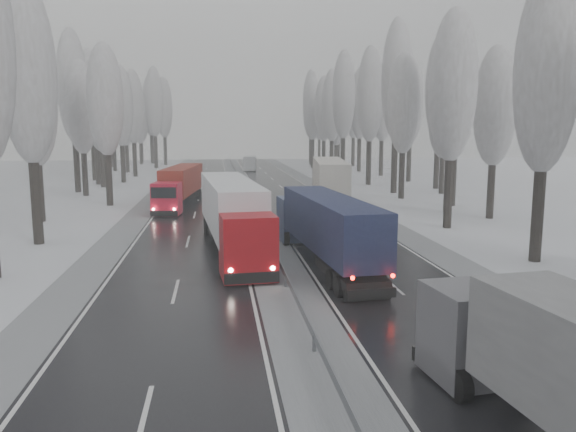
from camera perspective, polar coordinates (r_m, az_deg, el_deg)
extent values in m
plane|color=silver|center=(16.33, 5.21, -18.93)|extent=(260.00, 260.00, 0.00)
cube|color=black|center=(45.53, 3.56, -0.79)|extent=(7.50, 200.00, 0.03)
cube|color=black|center=(44.79, -9.75, -1.06)|extent=(7.50, 200.00, 0.03)
cube|color=#919498|center=(44.85, -3.04, -0.92)|extent=(3.00, 200.00, 0.04)
cube|color=#919498|center=(46.70, 9.54, -0.64)|extent=(2.40, 200.00, 0.04)
cube|color=#919498|center=(45.28, -16.02, -1.16)|extent=(2.40, 200.00, 0.04)
cube|color=slate|center=(44.76, -3.05, -0.19)|extent=(0.06, 200.00, 0.32)
cube|color=slate|center=(42.84, -2.85, -1.00)|extent=(0.12, 0.12, 0.60)
cube|color=slate|center=(74.52, -4.75, 3.16)|extent=(0.12, 0.12, 0.60)
cylinder|color=black|center=(35.23, 24.02, 0.23)|extent=(0.68, 0.68, 5.60)
ellipsoid|color=gray|center=(35.05, 24.86, 13.28)|extent=(3.60, 3.60, 11.45)
cylinder|color=black|center=(45.03, 15.98, 2.37)|extent=(0.68, 0.68, 5.62)
ellipsoid|color=gray|center=(44.90, 16.42, 12.61)|extent=(3.60, 3.60, 11.48)
cylinder|color=black|center=(51.01, 19.91, 2.52)|extent=(0.64, 0.64, 4.94)
ellipsoid|color=gray|center=(50.79, 20.33, 10.45)|extent=(3.60, 3.60, 10.09)
cylinder|color=black|center=(53.82, 15.91, 3.22)|extent=(0.66, 0.66, 5.32)
ellipsoid|color=gray|center=(53.66, 16.25, 11.33)|extent=(3.60, 3.60, 10.88)
cylinder|color=black|center=(58.31, 16.41, 4.09)|extent=(0.72, 0.72, 6.31)
ellipsoid|color=gray|center=(58.33, 16.80, 12.95)|extent=(3.60, 3.60, 12.90)
cylinder|color=black|center=(63.22, 11.47, 4.18)|extent=(0.67, 0.67, 5.38)
ellipsoid|color=gray|center=(63.09, 11.69, 11.15)|extent=(3.60, 3.60, 10.98)
cylinder|color=black|center=(69.20, 15.35, 4.11)|extent=(0.62, 0.62, 4.59)
ellipsoid|color=gray|center=(69.00, 15.58, 9.55)|extent=(3.60, 3.60, 9.39)
cylinder|color=black|center=(68.57, 10.74, 5.21)|extent=(0.76, 0.76, 6.95)
ellipsoid|color=gray|center=(68.69, 10.98, 13.50)|extent=(3.60, 3.60, 14.19)
cylinder|color=black|center=(74.70, 14.86, 5.22)|extent=(0.74, 0.74, 6.59)
ellipsoid|color=gray|center=(74.75, 15.16, 12.44)|extent=(3.60, 3.60, 13.46)
cylinder|color=black|center=(78.30, 8.19, 5.49)|extent=(0.72, 0.72, 6.37)
ellipsoid|color=gray|center=(78.32, 8.34, 12.15)|extent=(3.60, 3.60, 13.01)
cylinder|color=black|center=(84.26, 12.18, 5.48)|extent=(0.70, 0.70, 5.97)
ellipsoid|color=gray|center=(84.22, 12.37, 11.28)|extent=(3.60, 3.60, 12.20)
cylinder|color=black|center=(88.34, 5.58, 6.00)|extent=(0.74, 0.74, 6.65)
ellipsoid|color=gray|center=(88.40, 5.67, 12.16)|extent=(3.60, 3.60, 13.59)
cylinder|color=black|center=(94.09, 9.44, 5.93)|extent=(0.71, 0.71, 6.14)
ellipsoid|color=gray|center=(94.08, 9.58, 11.27)|extent=(3.60, 3.60, 12.54)
cylinder|color=black|center=(97.92, 4.44, 6.11)|extent=(0.71, 0.71, 6.05)
ellipsoid|color=gray|center=(97.90, 4.50, 11.17)|extent=(3.60, 3.60, 12.37)
cylinder|color=black|center=(103.14, 7.23, 6.27)|extent=(0.72, 0.72, 6.30)
ellipsoid|color=gray|center=(103.15, 7.33, 11.27)|extent=(3.60, 3.60, 12.87)
cylinder|color=black|center=(105.30, 3.65, 6.26)|extent=(0.70, 0.70, 5.88)
ellipsoid|color=gray|center=(105.26, 3.69, 10.83)|extent=(3.60, 3.60, 12.00)
cylinder|color=black|center=(109.86, 4.87, 6.08)|extent=(0.64, 0.64, 4.86)
ellipsoid|color=gray|center=(109.75, 4.91, 9.70)|extent=(3.60, 3.60, 9.92)
cylinder|color=black|center=(112.12, 2.51, 6.45)|extent=(0.70, 0.70, 5.98)
ellipsoid|color=gray|center=(112.09, 2.54, 10.81)|extent=(3.60, 3.60, 12.21)
cylinder|color=black|center=(117.91, 6.62, 6.56)|extent=(0.71, 0.71, 6.19)
ellipsoid|color=gray|center=(117.90, 6.70, 10.86)|extent=(3.60, 3.60, 12.64)
cylinder|color=black|center=(122.02, 2.33, 6.85)|extent=(0.75, 0.75, 6.86)
ellipsoid|color=gray|center=(122.08, 2.36, 11.45)|extent=(3.60, 3.60, 14.01)
cylinder|color=black|center=(127.29, 5.15, 6.60)|extent=(0.68, 0.68, 5.55)
ellipsoid|color=gray|center=(127.24, 5.20, 10.17)|extent=(3.60, 3.60, 11.33)
cylinder|color=black|center=(132.72, 2.29, 6.84)|extent=(0.71, 0.71, 6.09)
ellipsoid|color=gray|center=(132.71, 2.32, 10.60)|extent=(3.60, 3.60, 12.45)
cylinder|color=black|center=(137.16, 3.18, 6.77)|extent=(0.67, 0.67, 5.49)
ellipsoid|color=gray|center=(137.11, 3.21, 10.04)|extent=(3.60, 3.60, 11.21)
cylinder|color=black|center=(40.73, -24.21, 1.44)|extent=(0.69, 0.69, 5.83)
ellipsoid|color=gray|center=(40.62, -24.97, 13.18)|extent=(3.60, 3.60, 11.92)
cylinder|color=black|center=(50.69, -23.89, 2.31)|extent=(0.65, 0.65, 5.03)
ellipsoid|color=gray|center=(50.48, -24.41, 10.43)|extent=(3.60, 3.60, 10.28)
cylinder|color=black|center=(59.01, -17.74, 3.65)|extent=(0.67, 0.67, 5.44)
ellipsoid|color=gray|center=(58.88, -18.10, 11.20)|extent=(3.60, 3.60, 11.11)
cylinder|color=black|center=(64.75, -24.01, 3.86)|extent=(0.69, 0.69, 5.72)
ellipsoid|color=gray|center=(64.67, -24.47, 11.09)|extent=(3.60, 3.60, 11.69)
cylinder|color=black|center=(68.67, -19.94, 4.12)|extent=(0.66, 0.66, 5.23)
ellipsoid|color=gray|center=(68.53, -20.27, 10.35)|extent=(3.60, 3.60, 10.68)
cylinder|color=black|center=(72.91, -20.66, 4.87)|extent=(0.74, 0.74, 6.60)
ellipsoid|color=gray|center=(72.97, -21.07, 12.28)|extent=(3.60, 3.60, 13.49)
cylinder|color=black|center=(78.05, -18.33, 4.68)|extent=(0.65, 0.65, 5.16)
ellipsoid|color=gray|center=(77.93, -18.60, 10.09)|extent=(3.60, 3.60, 10.54)
cylinder|color=black|center=(82.22, -18.77, 5.07)|extent=(0.69, 0.69, 5.79)
ellipsoid|color=gray|center=(82.16, -19.06, 10.84)|extent=(3.60, 3.60, 11.84)
cylinder|color=black|center=(84.41, -16.42, 5.21)|extent=(0.68, 0.68, 5.64)
ellipsoid|color=gray|center=(84.34, -16.66, 10.68)|extent=(3.60, 3.60, 11.53)
cylinder|color=black|center=(89.19, -19.11, 5.55)|extent=(0.73, 0.73, 6.56)
ellipsoid|color=gray|center=(89.23, -19.42, 11.57)|extent=(3.60, 3.60, 13.40)
cylinder|color=black|center=(94.32, -15.30, 5.65)|extent=(0.69, 0.69, 5.79)
ellipsoid|color=gray|center=(94.27, -15.51, 10.67)|extent=(3.60, 3.60, 11.84)
cylinder|color=black|center=(99.01, -17.74, 5.92)|extent=(0.74, 0.74, 6.65)
ellipsoid|color=gray|center=(99.05, -18.00, 11.41)|extent=(3.60, 3.60, 13.58)
cylinder|color=black|center=(103.95, -16.01, 5.69)|extent=(0.65, 0.65, 5.12)
ellipsoid|color=gray|center=(103.85, -16.19, 9.73)|extent=(3.60, 3.60, 10.46)
cylinder|color=black|center=(108.34, -17.22, 5.94)|extent=(0.69, 0.69, 5.84)
ellipsoid|color=gray|center=(108.30, -17.42, 10.35)|extent=(3.60, 3.60, 11.92)
cylinder|color=black|center=(114.12, -13.29, 6.44)|extent=(0.74, 0.74, 6.67)
ellipsoid|color=gray|center=(114.16, -13.46, 11.22)|extent=(3.60, 3.60, 13.63)
cylinder|color=black|center=(119.37, -17.47, 6.27)|extent=(0.72, 0.72, 6.31)
ellipsoid|color=gray|center=(119.37, -17.67, 10.59)|extent=(3.60, 3.60, 12.88)
cylinder|color=black|center=(123.37, -12.36, 6.54)|extent=(0.72, 0.72, 6.29)
ellipsoid|color=gray|center=(123.38, -12.50, 10.71)|extent=(3.60, 3.60, 12.84)
cylinder|color=black|center=(127.98, -14.71, 6.21)|extent=(0.64, 0.64, 4.86)
ellipsoid|color=gray|center=(127.89, -14.83, 9.31)|extent=(3.60, 3.60, 9.92)
cylinder|color=black|center=(130.27, -13.66, 6.68)|extent=(0.74, 0.74, 6.63)
ellipsoid|color=gray|center=(130.30, -13.81, 10.84)|extent=(3.60, 3.60, 13.54)
cylinder|color=black|center=(134.58, -14.64, 6.52)|extent=(0.69, 0.69, 5.79)
ellipsoid|color=gray|center=(134.55, -14.78, 10.04)|extent=(3.60, 3.60, 11.82)
cube|color=#55545A|center=(17.76, 18.76, -11.61)|extent=(2.58, 2.67, 2.79)
cube|color=black|center=(18.49, 16.91, -8.58)|extent=(2.14, 0.33, 0.93)
cube|color=black|center=(19.15, 16.52, -13.56)|extent=(2.33, 0.40, 0.47)
cylinder|color=black|center=(17.09, 17.08, -16.17)|extent=(0.43, 1.00, 0.97)
cylinder|color=black|center=(18.11, 22.59, -15.00)|extent=(0.43, 1.00, 0.97)
sphere|color=white|center=(18.63, 14.12, -12.87)|extent=(0.20, 0.20, 0.20)
sphere|color=white|center=(19.48, 18.83, -12.11)|extent=(0.20, 0.20, 0.20)
cube|color=navy|center=(37.80, 1.04, -0.32)|extent=(2.62, 2.70, 2.90)
cube|color=black|center=(38.87, 0.64, 0.94)|extent=(2.22, 0.28, 0.97)
cube|color=black|center=(39.25, 0.61, -1.70)|extent=(2.42, 0.35, 0.48)
cube|color=#131736|center=(30.45, 4.26, -0.64)|extent=(3.51, 12.71, 2.70)
cube|color=black|center=(25.06, 8.30, -7.65)|extent=(2.22, 0.30, 0.43)
cube|color=black|center=(27.59, 6.25, -5.65)|extent=(2.56, 5.47, 0.43)
cube|color=black|center=(25.59, 7.87, -7.74)|extent=(2.22, 0.24, 0.58)
cylinder|color=black|center=(37.04, -0.22, -2.23)|extent=(0.42, 1.03, 1.00)
cylinder|color=black|center=(37.50, 2.82, -2.10)|extent=(0.42, 1.03, 1.00)
cylinder|color=black|center=(27.00, 4.44, -6.44)|extent=(0.42, 1.03, 1.00)
cylinder|color=black|center=(27.63, 8.50, -6.16)|extent=(0.42, 1.03, 1.00)
cylinder|color=black|center=(25.84, 5.24, -7.15)|extent=(0.42, 1.03, 1.00)
cylinder|color=black|center=(26.50, 9.46, -6.83)|extent=(0.42, 1.03, 1.00)
sphere|color=#FF0C05|center=(24.49, 6.37, -6.12)|extent=(0.19, 0.19, 0.19)
sphere|color=#FF0C05|center=(25.12, 10.36, -5.83)|extent=(0.19, 0.19, 0.19)
sphere|color=white|center=(39.03, -0.72, -1.18)|extent=(0.21, 0.21, 0.21)
sphere|color=white|center=(39.42, 1.90, -1.09)|extent=(0.21, 0.21, 0.21)
cube|color=#9B958A|center=(65.15, 3.72, 3.71)|extent=(3.11, 3.20, 3.31)
cube|color=black|center=(66.46, 3.65, 4.48)|extent=(2.53, 0.44, 1.10)
cube|color=black|center=(66.76, 3.63, 2.69)|extent=(2.76, 0.52, 0.55)
cube|color=beige|center=(56.48, 4.27, 4.10)|extent=(4.65, 14.60, 3.09)
cube|color=black|center=(49.57, 4.82, 0.68)|extent=(2.54, 0.46, 0.50)
cube|color=black|center=(52.76, 4.54, 1.42)|extent=(3.19, 6.34, 0.50)
cube|color=black|center=(50.21, 4.77, 0.53)|extent=(2.53, 0.39, 0.66)
cylinder|color=black|center=(64.33, 2.73, 2.54)|extent=(0.53, 1.19, 1.15)
cylinder|color=black|center=(64.48, 4.79, 2.53)|extent=(0.53, 1.19, 1.15)
cylinder|color=black|center=(52.28, 3.31, 1.08)|extent=(0.53, 1.19, 1.15)
cylinder|color=black|center=(52.46, 5.84, 1.08)|extent=(0.53, 1.19, 1.15)
cylinder|color=black|center=(50.86, 3.40, 0.86)|extent=(0.53, 1.19, 1.15)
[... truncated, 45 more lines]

